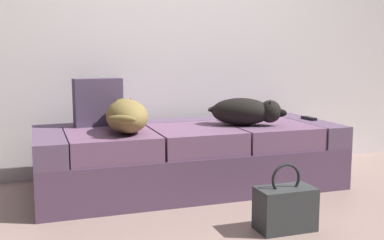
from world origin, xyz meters
The scene contains 8 objects.
ground_plane centered at (0.00, 0.00, 0.00)m, with size 10.00×10.00×0.00m, color gray.
back_wall centered at (0.00, 1.61, 1.40)m, with size 6.40×0.10×2.80m, color white.
couch centered at (0.00, 1.00, 0.23)m, with size 2.15×0.85×0.45m.
dog_tan centered at (-0.48, 0.90, 0.56)m, with size 0.32×0.65×0.22m.
dog_dark centered at (0.40, 0.91, 0.55)m, with size 0.55×0.42×0.20m.
tv_remote centered at (0.99, 1.00, 0.46)m, with size 0.04×0.15×0.02m, color black.
throw_pillow centered at (-0.62, 1.23, 0.62)m, with size 0.34×0.12×0.34m, color #4D3D56.
handbag centered at (0.24, 0.04, 0.13)m, with size 0.32×0.18×0.38m.
Camera 1 is at (-1.06, -2.16, 0.97)m, focal length 44.01 mm.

